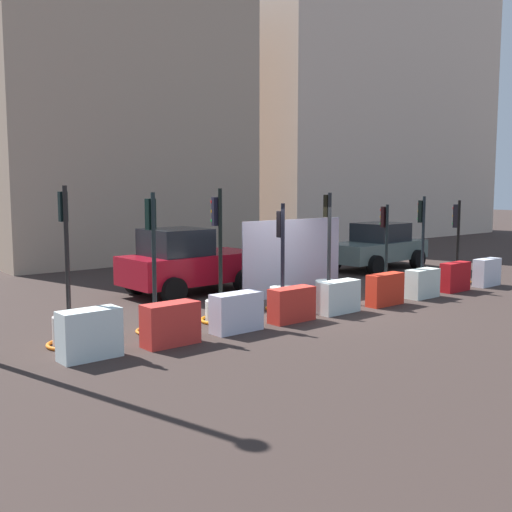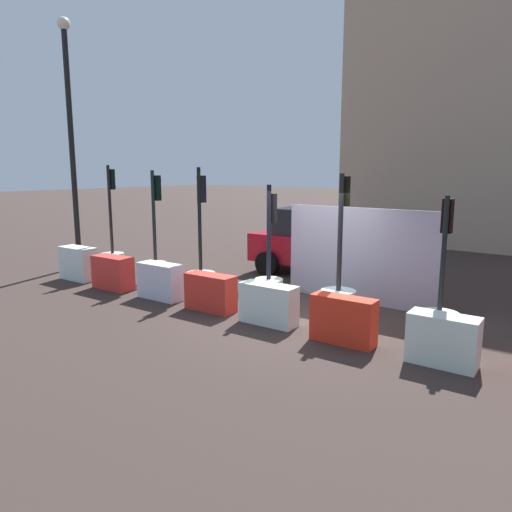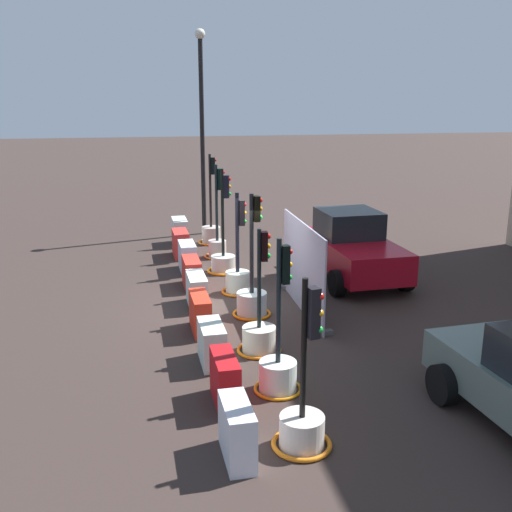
% 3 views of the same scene
% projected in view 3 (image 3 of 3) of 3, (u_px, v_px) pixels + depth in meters
% --- Properties ---
extents(ground_plane, '(120.00, 120.00, 0.00)m').
position_uv_depth(ground_plane, '(239.00, 304.00, 14.80)').
color(ground_plane, '#372B26').
extents(traffic_light_0, '(0.90, 0.90, 3.07)m').
position_uv_depth(traffic_light_0, '(211.00, 231.00, 20.70)').
color(traffic_light_0, '#BCB0A8').
rests_on(traffic_light_0, ground_plane).
extents(traffic_light_1, '(0.83, 0.83, 2.93)m').
position_uv_depth(traffic_light_1, '(218.00, 240.00, 18.92)').
color(traffic_light_1, beige).
rests_on(traffic_light_1, ground_plane).
extents(traffic_light_2, '(0.96, 0.96, 3.00)m').
position_uv_depth(traffic_light_2, '(223.00, 258.00, 17.37)').
color(traffic_light_2, beige).
rests_on(traffic_light_2, ground_plane).
extents(traffic_light_3, '(0.86, 0.86, 2.63)m').
position_uv_depth(traffic_light_3, '(238.00, 277.00, 15.54)').
color(traffic_light_3, silver).
rests_on(traffic_light_3, ground_plane).
extents(traffic_light_4, '(0.91, 0.91, 2.88)m').
position_uv_depth(traffic_light_4, '(252.00, 297.00, 13.96)').
color(traffic_light_4, silver).
rests_on(traffic_light_4, ground_plane).
extents(traffic_light_5, '(0.91, 0.91, 2.53)m').
position_uv_depth(traffic_light_5, '(259.00, 334.00, 11.99)').
color(traffic_light_5, beige).
rests_on(traffic_light_5, ground_plane).
extents(traffic_light_6, '(0.85, 0.85, 2.74)m').
position_uv_depth(traffic_light_6, '(278.00, 369.00, 10.40)').
color(traffic_light_6, silver).
rests_on(traffic_light_6, ground_plane).
extents(traffic_light_7, '(0.90, 0.90, 2.60)m').
position_uv_depth(traffic_light_7, '(303.00, 422.00, 8.73)').
color(traffic_light_7, beige).
rests_on(traffic_light_7, ground_plane).
extents(construction_barrier_0, '(1.10, 0.50, 0.89)m').
position_uv_depth(construction_barrier_0, '(180.00, 232.00, 20.56)').
color(construction_barrier_0, white).
rests_on(construction_barrier_0, ground_plane).
extents(construction_barrier_1, '(1.13, 0.49, 0.83)m').
position_uv_depth(construction_barrier_1, '(181.00, 244.00, 19.03)').
color(construction_barrier_1, red).
rests_on(construction_barrier_1, ground_plane).
extents(construction_barrier_2, '(1.15, 0.48, 0.82)m').
position_uv_depth(construction_barrier_2, '(188.00, 257.00, 17.47)').
color(construction_barrier_2, silver).
rests_on(construction_barrier_2, ground_plane).
extents(construction_barrier_3, '(1.14, 0.45, 0.78)m').
position_uv_depth(construction_barrier_3, '(192.00, 273.00, 16.01)').
color(construction_barrier_3, red).
rests_on(construction_barrier_3, ground_plane).
extents(construction_barrier_4, '(1.15, 0.45, 0.78)m').
position_uv_depth(construction_barrier_4, '(197.00, 291.00, 14.58)').
color(construction_barrier_4, white).
rests_on(construction_barrier_4, ground_plane).
extents(construction_barrier_5, '(1.13, 0.40, 0.82)m').
position_uv_depth(construction_barrier_5, '(200.00, 313.00, 13.02)').
color(construction_barrier_5, red).
rests_on(construction_barrier_5, ground_plane).
extents(construction_barrier_6, '(1.04, 0.47, 0.79)m').
position_uv_depth(construction_barrier_6, '(212.00, 344.00, 11.48)').
color(construction_barrier_6, silver).
rests_on(construction_barrier_6, ground_plane).
extents(construction_barrier_7, '(1.07, 0.39, 0.84)m').
position_uv_depth(construction_barrier_7, '(225.00, 380.00, 9.97)').
color(construction_barrier_7, red).
rests_on(construction_barrier_7, ground_plane).
extents(construction_barrier_8, '(1.02, 0.41, 0.84)m').
position_uv_depth(construction_barrier_8, '(237.00, 431.00, 8.45)').
color(construction_barrier_8, silver).
rests_on(construction_barrier_8, ground_plane).
extents(car_red_compact, '(3.98, 2.32, 1.87)m').
position_uv_depth(car_red_compact, '(353.00, 247.00, 16.63)').
color(car_red_compact, '#A60E1D').
rests_on(car_red_compact, ground_plane).
extents(street_lamp_post, '(0.36, 0.36, 7.17)m').
position_uv_depth(street_lamp_post, '(202.00, 118.00, 21.18)').
color(street_lamp_post, black).
rests_on(street_lamp_post, ground_plane).
extents(site_fence_panel, '(3.57, 0.50, 2.13)m').
position_uv_depth(site_fence_panel, '(302.00, 269.00, 14.16)').
color(site_fence_panel, '#9796AD').
rests_on(site_fence_panel, ground_plane).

